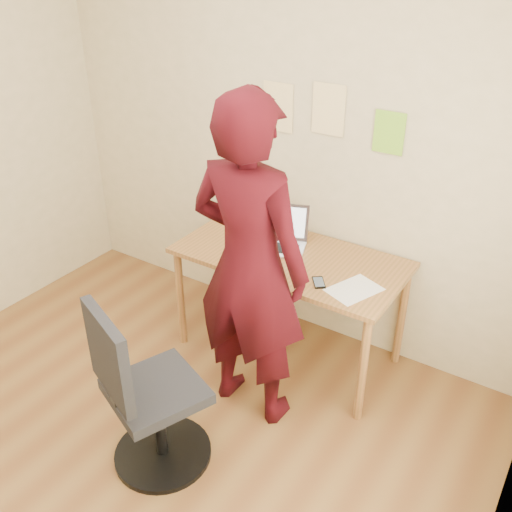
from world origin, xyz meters
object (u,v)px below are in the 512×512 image
Objects in this scene: person at (249,266)px; office_chair at (145,401)px; desk at (290,268)px; phone at (319,282)px; laptop at (279,238)px.

office_chair is at bearing 74.06° from person.
desk is 1.22m from office_chair.
desk is 0.60m from person.
office_chair is 0.86m from person.
phone is at bearing -125.59° from person.
laptop is 1.32m from office_chair.
office_chair is 0.53× the size of person.
phone is (0.42, -0.26, -0.05)m from laptop.
desk is at bearing -50.25° from laptop.
phone is at bearing -51.21° from laptop.
phone is (0.29, -0.19, 0.09)m from desk.
phone is 0.13× the size of office_chair.
office_chair reaches higher than laptop.
laptop is 0.64m from person.
desk is 3.42× the size of laptop.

